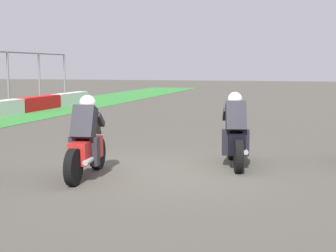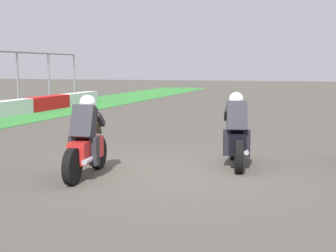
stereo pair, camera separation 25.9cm
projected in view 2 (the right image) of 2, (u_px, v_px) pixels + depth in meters
The scene contains 3 objects.
ground_plane at pixel (170, 172), 9.60m from camera, with size 120.00×120.00×0.00m, color #4B473F.
rider_lane_b at pixel (236, 136), 10.09m from camera, with size 2.02×0.66×1.51m.
rider_lane_c at pixel (86, 143), 9.14m from camera, with size 2.04×0.57×1.51m.
Camera 2 is at (-9.03, -2.70, 2.04)m, focal length 52.98 mm.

